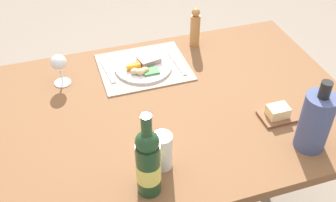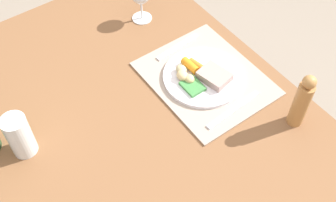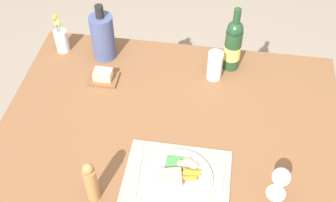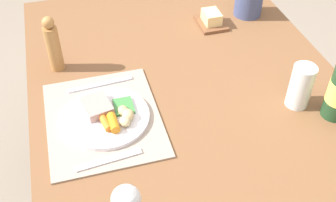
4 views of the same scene
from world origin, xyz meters
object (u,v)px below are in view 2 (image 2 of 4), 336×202
(dining_table, at_px, (142,148))
(pepper_mill, at_px, (302,102))
(water_tumbler, at_px, (20,137))
(dinner_plate, at_px, (202,76))
(knife, at_px, (178,47))
(fork, at_px, (233,110))

(dining_table, xyz_separation_m, pepper_mill, (-0.22, -0.40, 0.16))
(dining_table, bearing_deg, water_tumbler, 62.42)
(dinner_plate, distance_m, pepper_mill, 0.32)
(dining_table, relative_size, dinner_plate, 5.54)
(water_tumbler, bearing_deg, dinner_plate, -98.76)
(knife, relative_size, pepper_mill, 0.91)
(dining_table, height_order, pepper_mill, pepper_mill)
(fork, bearing_deg, knife, -8.31)
(dinner_plate, relative_size, water_tumbler, 1.82)
(dinner_plate, xyz_separation_m, water_tumbler, (0.09, 0.57, 0.04))
(dinner_plate, xyz_separation_m, knife, (0.16, -0.02, -0.01))
(dinner_plate, relative_size, fork, 1.23)
(fork, relative_size, knife, 1.17)
(fork, distance_m, water_tumbler, 0.62)
(fork, height_order, pepper_mill, pepper_mill)
(knife, bearing_deg, dinner_plate, 166.97)
(dinner_plate, xyz_separation_m, pepper_mill, (-0.29, -0.12, 0.08))
(knife, bearing_deg, pepper_mill, -172.90)
(dining_table, height_order, fork, fork)
(knife, bearing_deg, dining_table, 121.42)
(dinner_plate, xyz_separation_m, fork, (-0.15, 0.00, -0.01))
(dining_table, xyz_separation_m, knife, (0.22, -0.30, 0.08))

